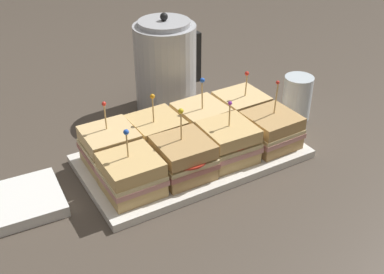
{
  "coord_description": "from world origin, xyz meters",
  "views": [
    {
      "loc": [
        -0.46,
        -0.79,
        0.63
      ],
      "look_at": [
        0.0,
        0.0,
        0.06
      ],
      "focal_mm": 45.0,
      "sensor_mm": 36.0,
      "label": 1
    }
  ],
  "objects_px": {
    "kettle_steel": "(166,66)",
    "sandwich_back_far_left": "(110,147)",
    "sandwich_back_center_right": "(201,121)",
    "sandwich_front_far_right": "(271,130)",
    "drinking_glass": "(297,98)",
    "serving_platter": "(192,156)",
    "sandwich_back_far_right": "(241,109)",
    "sandwich_front_center_left": "(183,158)",
    "sandwich_front_center_right": "(228,142)",
    "napkin_stack": "(24,201)",
    "sandwich_front_far_left": "(131,175)",
    "sandwich_back_center_left": "(156,134)"
  },
  "relations": [
    {
      "from": "sandwich_front_far_left",
      "to": "drinking_glass",
      "type": "relative_size",
      "value": 1.21
    },
    {
      "from": "drinking_glass",
      "to": "sandwich_back_far_left",
      "type": "bearing_deg",
      "value": 177.47
    },
    {
      "from": "sandwich_front_far_right",
      "to": "drinking_glass",
      "type": "relative_size",
      "value": 1.38
    },
    {
      "from": "serving_platter",
      "to": "sandwich_front_far_left",
      "type": "relative_size",
      "value": 3.55
    },
    {
      "from": "sandwich_front_far_right",
      "to": "sandwich_back_center_right",
      "type": "xyz_separation_m",
      "value": [
        -0.12,
        0.12,
        0.0
      ]
    },
    {
      "from": "sandwich_back_center_left",
      "to": "sandwich_back_center_right",
      "type": "relative_size",
      "value": 0.94
    },
    {
      "from": "sandwich_front_far_left",
      "to": "sandwich_front_center_left",
      "type": "xyz_separation_m",
      "value": [
        0.12,
        -0.0,
        0.0
      ]
    },
    {
      "from": "serving_platter",
      "to": "sandwich_back_center_right",
      "type": "bearing_deg",
      "value": 44.72
    },
    {
      "from": "sandwich_back_far_left",
      "to": "drinking_glass",
      "type": "relative_size",
      "value": 1.27
    },
    {
      "from": "serving_platter",
      "to": "sandwich_front_center_right",
      "type": "xyz_separation_m",
      "value": [
        0.06,
        -0.06,
        0.05
      ]
    },
    {
      "from": "sandwich_front_far_left",
      "to": "sandwich_front_center_right",
      "type": "bearing_deg",
      "value": 0.1
    },
    {
      "from": "sandwich_back_far_right",
      "to": "sandwich_front_center_right",
      "type": "bearing_deg",
      "value": -135.78
    },
    {
      "from": "sandwich_back_center_right",
      "to": "drinking_glass",
      "type": "height_order",
      "value": "sandwich_back_center_right"
    },
    {
      "from": "drinking_glass",
      "to": "sandwich_back_center_right",
      "type": "bearing_deg",
      "value": 175.03
    },
    {
      "from": "sandwich_front_far_left",
      "to": "sandwich_back_center_right",
      "type": "bearing_deg",
      "value": 26.3
    },
    {
      "from": "napkin_stack",
      "to": "kettle_steel",
      "type": "bearing_deg",
      "value": 27.17
    },
    {
      "from": "sandwich_front_center_left",
      "to": "kettle_steel",
      "type": "distance_m",
      "value": 0.35
    },
    {
      "from": "sandwich_front_center_right",
      "to": "sandwich_back_center_right",
      "type": "height_order",
      "value": "sandwich_back_center_right"
    },
    {
      "from": "sandwich_front_center_right",
      "to": "sandwich_front_far_right",
      "type": "distance_m",
      "value": 0.12
    },
    {
      "from": "sandwich_back_far_right",
      "to": "kettle_steel",
      "type": "xyz_separation_m",
      "value": [
        -0.1,
        0.2,
        0.06
      ]
    },
    {
      "from": "sandwich_front_center_left",
      "to": "sandwich_front_far_right",
      "type": "relative_size",
      "value": 0.97
    },
    {
      "from": "sandwich_front_center_left",
      "to": "sandwich_back_far_left",
      "type": "relative_size",
      "value": 1.05
    },
    {
      "from": "sandwich_back_center_right",
      "to": "sandwich_front_far_left",
      "type": "bearing_deg",
      "value": -153.7
    },
    {
      "from": "sandwich_front_center_right",
      "to": "drinking_glass",
      "type": "relative_size",
      "value": 1.22
    },
    {
      "from": "sandwich_front_center_left",
      "to": "sandwich_back_center_left",
      "type": "distance_m",
      "value": 0.12
    },
    {
      "from": "sandwich_front_center_left",
      "to": "sandwich_back_far_left",
      "type": "height_order",
      "value": "sandwich_front_center_left"
    },
    {
      "from": "sandwich_front_center_right",
      "to": "sandwich_back_center_right",
      "type": "relative_size",
      "value": 0.91
    },
    {
      "from": "sandwich_front_center_left",
      "to": "sandwich_back_center_right",
      "type": "height_order",
      "value": "same"
    },
    {
      "from": "sandwich_back_center_left",
      "to": "napkin_stack",
      "type": "distance_m",
      "value": 0.32
    },
    {
      "from": "sandwich_front_far_right",
      "to": "kettle_steel",
      "type": "height_order",
      "value": "kettle_steel"
    },
    {
      "from": "sandwich_front_far_left",
      "to": "sandwich_back_center_right",
      "type": "relative_size",
      "value": 0.9
    },
    {
      "from": "drinking_glass",
      "to": "sandwich_front_center_right",
      "type": "bearing_deg",
      "value": -161.98
    },
    {
      "from": "sandwich_front_center_right",
      "to": "kettle_steel",
      "type": "bearing_deg",
      "value": 87.58
    },
    {
      "from": "kettle_steel",
      "to": "sandwich_back_far_left",
      "type": "bearing_deg",
      "value": -140.48
    },
    {
      "from": "sandwich_back_far_left",
      "to": "sandwich_back_center_right",
      "type": "distance_m",
      "value": 0.23
    },
    {
      "from": "sandwich_back_far_left",
      "to": "sandwich_back_center_right",
      "type": "relative_size",
      "value": 0.95
    },
    {
      "from": "serving_platter",
      "to": "sandwich_back_far_right",
      "type": "height_order",
      "value": "sandwich_back_far_right"
    },
    {
      "from": "sandwich_back_center_left",
      "to": "napkin_stack",
      "type": "xyz_separation_m",
      "value": [
        -0.31,
        -0.03,
        -0.05
      ]
    },
    {
      "from": "sandwich_front_far_right",
      "to": "napkin_stack",
      "type": "xyz_separation_m",
      "value": [
        -0.55,
        0.09,
        -0.05
      ]
    },
    {
      "from": "sandwich_front_far_left",
      "to": "sandwich_front_center_left",
      "type": "relative_size",
      "value": 0.91
    },
    {
      "from": "sandwich_front_center_left",
      "to": "sandwich_back_far_left",
      "type": "bearing_deg",
      "value": 135.04
    },
    {
      "from": "sandwich_back_center_left",
      "to": "sandwich_back_far_right",
      "type": "distance_m",
      "value": 0.23
    },
    {
      "from": "serving_platter",
      "to": "kettle_steel",
      "type": "height_order",
      "value": "kettle_steel"
    },
    {
      "from": "sandwich_front_center_left",
      "to": "sandwich_back_far_left",
      "type": "distance_m",
      "value": 0.16
    },
    {
      "from": "kettle_steel",
      "to": "napkin_stack",
      "type": "bearing_deg",
      "value": -152.83
    },
    {
      "from": "sandwich_front_far_left",
      "to": "kettle_steel",
      "type": "relative_size",
      "value": 0.54
    },
    {
      "from": "sandwich_front_center_left",
      "to": "sandwich_front_center_right",
      "type": "height_order",
      "value": "sandwich_front_center_left"
    },
    {
      "from": "serving_platter",
      "to": "sandwich_front_far_right",
      "type": "distance_m",
      "value": 0.19
    },
    {
      "from": "sandwich_front_center_right",
      "to": "napkin_stack",
      "type": "distance_m",
      "value": 0.44
    },
    {
      "from": "sandwich_back_center_left",
      "to": "napkin_stack",
      "type": "height_order",
      "value": "sandwich_back_center_left"
    }
  ]
}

